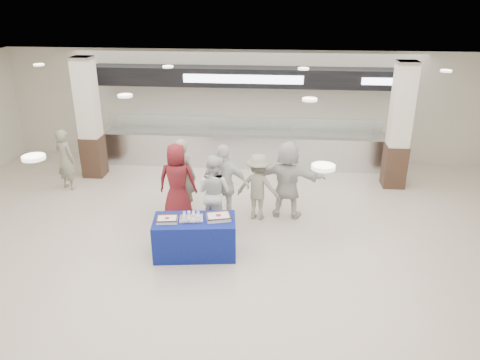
# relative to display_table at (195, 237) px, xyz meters

# --- Properties ---
(ground) EXTENTS (14.00, 14.00, 0.00)m
(ground) POSITION_rel_display_table_xyz_m (0.51, -0.37, -0.38)
(ground) COLOR beige
(ground) RESTS_ON ground
(serving_line) EXTENTS (8.70, 0.85, 2.80)m
(serving_line) POSITION_rel_display_table_xyz_m (0.52, 5.03, 0.78)
(serving_line) COLOR silver
(serving_line) RESTS_ON ground
(column_left) EXTENTS (0.55, 0.55, 3.20)m
(column_left) POSITION_rel_display_table_xyz_m (-3.49, 3.83, 1.15)
(column_left) COLOR #352218
(column_left) RESTS_ON ground
(column_right) EXTENTS (0.55, 0.55, 3.20)m
(column_right) POSITION_rel_display_table_xyz_m (4.51, 3.83, 1.15)
(column_right) COLOR #352218
(column_right) RESTS_ON ground
(display_table) EXTENTS (1.64, 0.97, 0.75)m
(display_table) POSITION_rel_display_table_xyz_m (0.00, 0.00, 0.00)
(display_table) COLOR navy
(display_table) RESTS_ON ground
(sheet_cake_left) EXTENTS (0.43, 0.35, 0.09)m
(sheet_cake_left) POSITION_rel_display_table_xyz_m (-0.49, -0.11, 0.42)
(sheet_cake_left) COLOR white
(sheet_cake_left) RESTS_ON display_table
(sheet_cake_right) EXTENTS (0.52, 0.45, 0.09)m
(sheet_cake_right) POSITION_rel_display_table_xyz_m (0.45, 0.08, 0.42)
(sheet_cake_right) COLOR white
(sheet_cake_right) RESTS_ON display_table
(cupcake_tray) EXTENTS (0.49, 0.40, 0.07)m
(cupcake_tray) POSITION_rel_display_table_xyz_m (-0.06, 0.03, 0.41)
(cupcake_tray) COLOR #B8B8BD
(cupcake_tray) RESTS_ON display_table
(civilian_maroon) EXTENTS (0.84, 0.55, 1.72)m
(civilian_maroon) POSITION_rel_display_table_xyz_m (-0.66, 1.56, 0.49)
(civilian_maroon) COLOR maroon
(civilian_maroon) RESTS_ON ground
(soldier_a) EXTENTS (0.74, 0.59, 1.77)m
(soldier_a) POSITION_rel_display_table_xyz_m (-0.59, 1.80, 0.51)
(soldier_a) COLOR gray
(soldier_a) RESTS_ON ground
(chef_tall) EXTENTS (0.99, 0.90, 1.65)m
(chef_tall) POSITION_rel_display_table_xyz_m (0.22, 1.12, 0.45)
(chef_tall) COLOR white
(chef_tall) RESTS_ON ground
(chef_short) EXTENTS (1.09, 0.53, 1.81)m
(chef_short) POSITION_rel_display_table_xyz_m (0.41, 1.34, 0.53)
(chef_short) COLOR white
(chef_short) RESTS_ON ground
(soldier_b) EXTENTS (1.07, 0.75, 1.51)m
(soldier_b) POSITION_rel_display_table_xyz_m (1.12, 1.66, 0.38)
(soldier_b) COLOR gray
(soldier_b) RESTS_ON ground
(civilian_white) EXTENTS (1.70, 0.76, 1.77)m
(civilian_white) POSITION_rel_display_table_xyz_m (1.75, 1.82, 0.51)
(civilian_white) COLOR silver
(civilian_white) RESTS_ON ground
(soldier_bg) EXTENTS (0.68, 0.57, 1.57)m
(soldier_bg) POSITION_rel_display_table_xyz_m (-3.83, 2.89, 0.41)
(soldier_bg) COLOR gray
(soldier_bg) RESTS_ON ground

